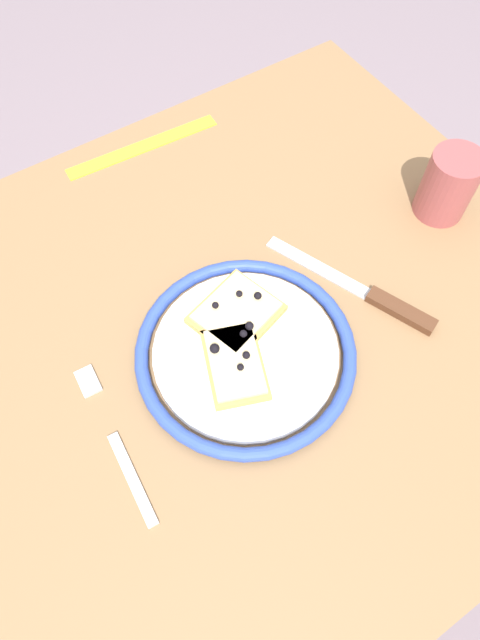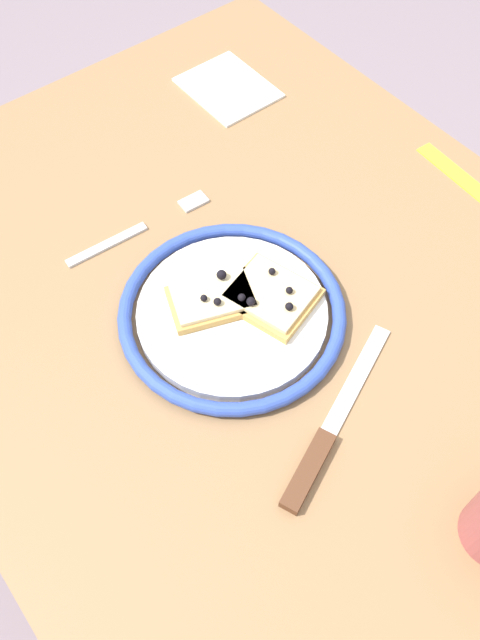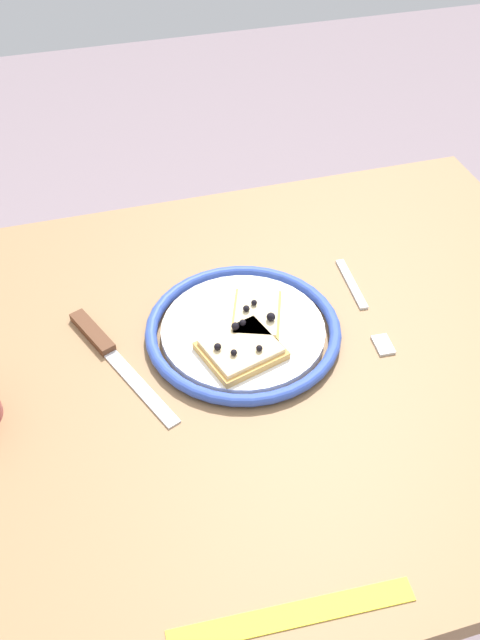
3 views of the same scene
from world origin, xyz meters
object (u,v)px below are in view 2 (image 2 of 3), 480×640
Objects in this scene: fork at (140,228)px; plate at (232,313)px; pizza_slice_near at (270,296)px; napkin at (228,88)px; dining_table at (249,331)px; pizza_slice_far at (214,299)px; knife at (322,444)px.

plate is at bearing 2.88° from fork.
pizza_slice_near is 0.85× the size of napkin.
napkin is at bearing 146.38° from dining_table.
dining_table is 0.14m from pizza_slice_far.
pizza_slice_far is 0.40m from napkin.
pizza_slice_far is at bearing -123.90° from pizza_slice_near.
fork is at bearing 179.42° from pizza_slice_far.
knife is at bearing -7.91° from plate.
dining_table is at bearing 116.16° from plate.
pizza_slice_far is (-0.02, -0.01, 0.01)m from plate.
plate is at bearing -63.84° from dining_table.
dining_table is at bearing 18.93° from fork.
napkin is at bearing 149.24° from pizza_slice_near.
plate is 0.03m from pizza_slice_far.
knife is at bearing -28.18° from napkin.
knife is 1.68× the size of napkin.
knife is 0.36m from fork.
pizza_slice_far reaches higher than fork.
pizza_slice_far is 0.16m from fork.
napkin is at bearing 142.89° from plate.
plate is at bearing -37.11° from napkin.
dining_table is 0.12m from plate.
plate is 2.28× the size of pizza_slice_far.
plate is at bearing -109.89° from pizza_slice_near.
napkin is (-0.31, 0.26, -0.02)m from pizza_slice_far.
pizza_slice_near is 0.07m from pizza_slice_far.
napkin is at bearing 139.92° from pizza_slice_far.
pizza_slice_far is at bearing 175.83° from knife.
fork reaches higher than dining_table.
pizza_slice_far is (-0.04, -0.05, -0.00)m from pizza_slice_near.
pizza_slice_near reaches higher than napkin.
pizza_slice_far reaches higher than plate.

